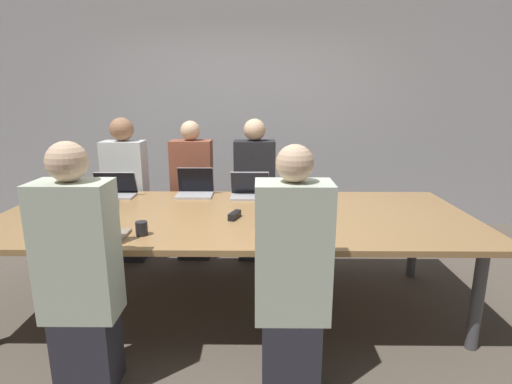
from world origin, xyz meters
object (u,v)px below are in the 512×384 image
Objects in this scene: laptop_near_midright at (284,226)px; bottle_far_left at (74,188)px; person_near_left at (80,276)px; laptop_far_center at (250,190)px; cup_far_left at (85,192)px; stapler at (235,215)px; cup_near_left at (142,228)px; person_far_midleft at (193,193)px; person_near_midright at (292,278)px; person_far_left at (127,192)px; cup_far_center at (278,192)px; laptop_near_left at (97,229)px; person_far_center at (255,193)px; laptop_far_left at (115,189)px; laptop_far_midleft at (195,187)px.

bottle_far_left is (-1.75, 0.94, 0.02)m from laptop_near_midright.
laptop_near_midright is 1.21m from person_near_left.
laptop_near_midright is 1.05m from laptop_far_center.
stapler is at bearing -25.30° from cup_far_left.
cup_far_left is at bearing 128.26° from cup_near_left.
laptop_near_midright is at bearing -61.02° from person_far_midleft.
laptop_near_midright is at bearing -86.61° from person_near_midright.
person_far_left reaches higher than bottle_far_left.
cup_far_center is (1.76, 0.08, -0.06)m from bottle_far_left.
laptop_far_center is (0.92, 1.09, -0.01)m from laptop_near_left.
person_far_left is 4.46× the size of laptop_near_left.
cup_near_left is at bearing -115.69° from person_near_left.
person_far_center is 0.51m from cup_far_center.
bottle_far_left is 1.24m from cup_near_left.
laptop_far_left is 0.40m from person_far_left.
bottle_far_left is at bearing -65.18° from person_near_left.
person_far_center is (0.04, 0.45, -0.14)m from laptop_far_center.
laptop_near_left reaches higher than laptop_far_center.
laptop_far_center is (1.47, -0.02, 0.03)m from cup_far_left.
laptop_far_center is 2.16× the size of stapler.
person_far_center reaches higher than person_near_left.
bottle_far_left is 1.52m from stapler.
laptop_near_left reaches higher than stapler.
laptop_near_midright is 2.00m from cup_far_left.
laptop_near_left reaches higher than cup_near_left.
laptop_near_midright is 1.09× the size of laptop_far_midleft.
person_far_center reaches higher than cup_far_left.
laptop_near_midright is 0.25× the size of person_far_center.
person_near_midright reaches higher than person_far_midleft.
bottle_far_left is 1.65m from person_far_center.
laptop_near_left is 0.94m from stapler.
laptop_far_center is at bearing 101.33° from stapler.
laptop_near_midright reaches higher than laptop_far_center.
cup_near_left is 1.04× the size of cup_far_center.
laptop_near_midright is at bearing -44.03° from person_far_left.
person_far_center reaches higher than laptop_far_midleft.
laptop_far_center is 0.24× the size of person_far_center.
person_near_left is 16.16× the size of cup_far_center.
laptop_far_center is at bearing -76.86° from laptop_near_midright.
person_far_center reaches higher than cup_far_center.
person_near_midright is 2.37m from person_far_left.
laptop_near_left is 0.23× the size of person_near_left.
laptop_far_left is 4.18× the size of cup_far_center.
person_near_midright reaches higher than bottle_far_left.
stapler is at bearing -134.42° from person_near_left.
person_near_midright reaches higher than laptop_far_left.
laptop_far_midleft is 0.67m from person_far_center.
person_far_left reaches higher than person_far_center.
person_near_midright is 16.13× the size of cup_far_left.
person_near_left reaches higher than stapler.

